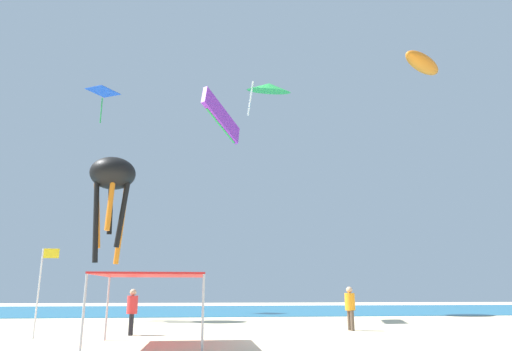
% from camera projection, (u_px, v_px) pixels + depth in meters
% --- Properties ---
extents(ground, '(110.00, 110.00, 0.10)m').
position_uv_depth(ground, '(313.00, 342.00, 15.43)').
color(ground, beige).
extents(ocean_strip, '(110.00, 24.49, 0.03)m').
position_uv_depth(ocean_strip, '(243.00, 310.00, 41.51)').
color(ocean_strip, '#1E6B93').
rests_on(ocean_strip, ground).
extents(canopy_tent, '(3.38, 3.33, 2.17)m').
position_uv_depth(canopy_tent, '(152.00, 277.00, 14.62)').
color(canopy_tent, '#B2B2B7').
rests_on(canopy_tent, ground).
extents(person_near_tent, '(0.41, 0.46, 1.72)m').
position_uv_depth(person_near_tent, '(132.00, 308.00, 17.58)').
color(person_near_tent, black).
rests_on(person_near_tent, ground).
extents(person_leftmost, '(0.44, 0.49, 1.83)m').
position_uv_depth(person_leftmost, '(350.00, 305.00, 19.63)').
color(person_leftmost, brown).
rests_on(person_leftmost, ground).
extents(banner_flag, '(0.61, 0.06, 3.17)m').
position_uv_depth(banner_flag, '(42.00, 283.00, 16.43)').
color(banner_flag, silver).
rests_on(banner_flag, ground).
extents(kite_delta_green, '(4.08, 4.10, 3.20)m').
position_uv_depth(kite_delta_green, '(269.00, 87.00, 37.58)').
color(kite_delta_green, green).
extents(kite_parafoil_purple, '(2.70, 4.00, 2.77)m').
position_uv_depth(kite_parafoil_purple, '(221.00, 117.00, 29.69)').
color(kite_parafoil_purple, purple).
extents(kite_octopus_black, '(3.21, 3.21, 6.50)m').
position_uv_depth(kite_octopus_black, '(112.00, 179.00, 27.96)').
color(kite_octopus_black, black).
extents(kite_inflatable_orange, '(4.83, 4.14, 1.95)m').
position_uv_depth(kite_inflatable_orange, '(422.00, 63.00, 36.81)').
color(kite_inflatable_orange, orange).
extents(kite_diamond_blue, '(3.10, 3.10, 3.13)m').
position_uv_depth(kite_diamond_blue, '(103.00, 93.00, 40.55)').
color(kite_diamond_blue, blue).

